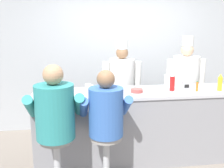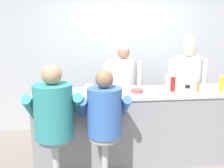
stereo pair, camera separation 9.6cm
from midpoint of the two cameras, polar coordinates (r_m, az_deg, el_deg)
The scene contains 15 objects.
wall_back at distance 4.88m, azimuth 2.90°, elevation 6.17°, with size 10.00×0.06×2.70m.
diner_counter at distance 3.78m, azimuth 6.16°, elevation -9.01°, with size 2.85×0.69×1.01m.
ketchup_bottle_red at distance 3.70m, azimuth 13.84°, elevation 0.30°, with size 0.07×0.07×0.26m.
mustard_bottle_yellow at distance 3.90m, azimuth 23.38°, elevation 0.11°, with size 0.06×0.06×0.24m.
hot_sauce_bottle_orange at distance 3.77m, azimuth 18.91°, elevation -0.63°, with size 0.03×0.03×0.14m.
water_pitcher_clear at distance 3.94m, azimuth 13.20°, elevation 0.64°, with size 0.16×0.14×0.18m.
breakfast_plate at distance 3.37m, azimuth -13.21°, elevation -2.70°, with size 0.23×0.23×0.05m.
cereal_bowl at distance 3.56m, azimuth 6.21°, elevation -1.46°, with size 0.16×0.16×0.05m.
coffee_mug_blue at distance 3.55m, azimuth -9.42°, elevation -1.33°, with size 0.12×0.08×0.08m.
coffee_mug_white at distance 3.62m, azimuth -4.35°, elevation -0.75°, with size 0.13×0.08×0.10m.
napkin_dispenser_chrome at distance 3.79m, azimuth 16.66°, elevation -0.45°, with size 0.11×0.07×0.13m.
diner_seated_teal at distance 3.03m, azimuth -11.60°, elevation -6.47°, with size 0.66×0.65×1.49m.
diner_seated_blue at distance 3.03m, azimuth -0.77°, elevation -6.85°, with size 0.60×0.59×1.42m.
cook_in_whites_near at distance 4.40m, azimuth 3.10°, elevation -0.17°, with size 0.66×0.42×1.68m.
cook_in_whites_far at distance 4.57m, azimuth 16.68°, elevation 0.15°, with size 0.68×0.43×1.73m.
Camera 2 is at (-0.75, -3.09, 1.88)m, focal length 42.00 mm.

